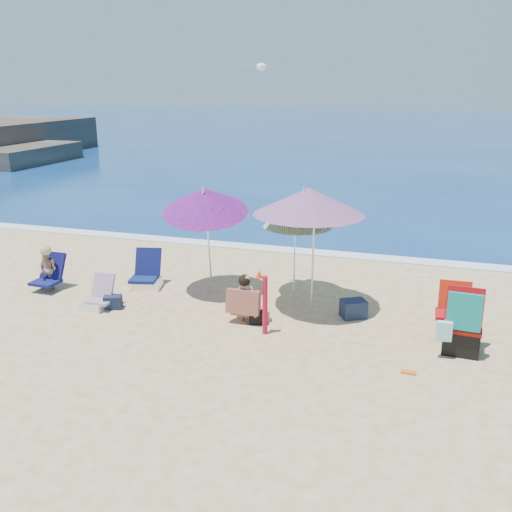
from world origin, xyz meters
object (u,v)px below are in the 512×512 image
(umbrella_turquoise, at_px, (309,201))
(seagull, at_px, (262,67))
(furled_umbrella, at_px, (264,299))
(person_left, at_px, (48,269))
(umbrella_striped, at_px, (298,217))
(umbrella_blue, at_px, (205,200))
(camp_chair_left, at_px, (454,321))
(chair_navy, at_px, (147,277))
(person_center, at_px, (245,299))
(camp_chair_right, at_px, (462,330))
(chair_rainbow, at_px, (98,300))

(umbrella_turquoise, distance_m, seagull, 2.65)
(furled_umbrella, relative_size, person_left, 1.20)
(umbrella_turquoise, relative_size, umbrella_striped, 1.47)
(umbrella_blue, height_order, camp_chair_left, umbrella_blue)
(camp_chair_left, bearing_deg, umbrella_turquoise, 169.44)
(chair_navy, bearing_deg, person_center, -24.05)
(chair_navy, distance_m, seagull, 4.76)
(furled_umbrella, bearing_deg, umbrella_turquoise, 71.77)
(furled_umbrella, xyz_separation_m, seagull, (-0.66, 2.05, 3.72))
(furled_umbrella, distance_m, person_left, 4.88)
(person_center, bearing_deg, umbrella_blue, 135.53)
(umbrella_turquoise, xyz_separation_m, camp_chair_right, (2.69, -1.08, -1.66))
(furled_umbrella, bearing_deg, person_center, 139.50)
(camp_chair_right, xyz_separation_m, person_left, (-7.94, 0.54, 0.05))
(seagull, bearing_deg, camp_chair_right, -25.42)
(chair_navy, bearing_deg, seagull, 13.16)
(camp_chair_right, xyz_separation_m, seagull, (-3.80, 1.80, 3.96))
(umbrella_blue, bearing_deg, umbrella_turquoise, -6.59)
(furled_umbrella, relative_size, camp_chair_left, 1.25)
(camp_chair_left, relative_size, seagull, 1.15)
(umbrella_striped, relative_size, umbrella_blue, 0.78)
(umbrella_turquoise, bearing_deg, furled_umbrella, -108.23)
(chair_navy, height_order, chair_rainbow, chair_navy)
(chair_navy, xyz_separation_m, chair_rainbow, (-0.33, -1.33, -0.04))
(chair_rainbow, relative_size, camp_chair_left, 0.68)
(chair_navy, height_order, seagull, seagull)
(umbrella_blue, height_order, chair_navy, umbrella_blue)
(umbrella_striped, bearing_deg, umbrella_turquoise, -62.81)
(camp_chair_left, bearing_deg, person_center, -172.67)
(umbrella_blue, distance_m, chair_rainbow, 2.76)
(umbrella_turquoise, xyz_separation_m, camp_chair_left, (2.61, -0.49, -1.77))
(furled_umbrella, height_order, seagull, seagull)
(umbrella_turquoise, xyz_separation_m, seagull, (-1.10, 0.72, 2.30))
(seagull, bearing_deg, umbrella_turquoise, -33.16)
(chair_rainbow, xyz_separation_m, camp_chair_right, (6.43, 0.06, 0.21))
(camp_chair_left, relative_size, camp_chair_right, 0.87)
(furled_umbrella, relative_size, seagull, 1.43)
(umbrella_striped, relative_size, seagull, 2.30)
(umbrella_striped, height_order, person_left, umbrella_striped)
(umbrella_turquoise, distance_m, furled_umbrella, 1.99)
(umbrella_striped, distance_m, chair_navy, 3.38)
(chair_navy, relative_size, camp_chair_right, 0.75)
(person_left, xyz_separation_m, seagull, (4.15, 1.27, 3.91))
(umbrella_striped, height_order, camp_chair_right, umbrella_striped)
(umbrella_blue, bearing_deg, chair_navy, -177.35)
(camp_chair_left, distance_m, person_left, 7.86)
(camp_chair_right, xyz_separation_m, person_center, (-3.59, 0.15, 0.05))
(furled_umbrella, distance_m, seagull, 4.29)
(chair_rainbow, bearing_deg, camp_chair_right, 0.57)
(umbrella_striped, bearing_deg, umbrella_blue, -165.52)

